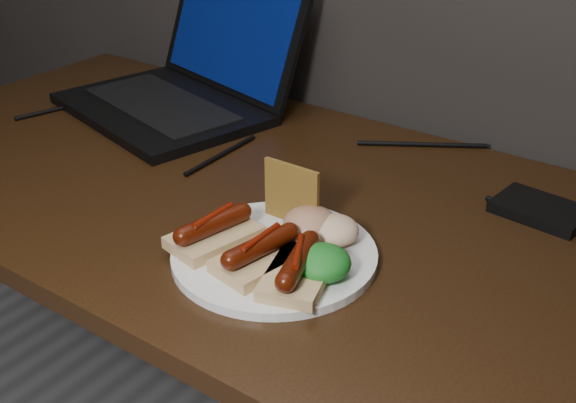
# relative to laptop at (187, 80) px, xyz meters

# --- Properties ---
(desk) EXTENTS (1.40, 0.70, 0.75)m
(desk) POSITION_rel_laptop_xyz_m (0.30, -0.20, -0.14)
(desk) COLOR black
(desk) RESTS_ON ground
(laptop) EXTENTS (0.46, 0.44, 0.25)m
(laptop) POSITION_rel_laptop_xyz_m (0.00, 0.00, 0.00)
(laptop) COLOR black
(laptop) RESTS_ON desk
(hard_drive) EXTENTS (0.13, 0.10, 0.02)m
(hard_drive) POSITION_rel_laptop_xyz_m (0.70, -0.03, -0.04)
(hard_drive) COLOR black
(hard_drive) RESTS_ON desk
(desk_cables) EXTENTS (0.97, 0.40, 0.01)m
(desk_cables) POSITION_rel_laptop_xyz_m (0.27, -0.06, -0.05)
(desk_cables) COLOR black
(desk_cables) RESTS_ON desk
(plate) EXTENTS (0.31, 0.31, 0.01)m
(plate) POSITION_rel_laptop_xyz_m (0.46, -0.34, -0.05)
(plate) COLOR white
(plate) RESTS_ON desk
(bread_sausage_left) EXTENTS (0.09, 0.13, 0.04)m
(bread_sausage_left) POSITION_rel_laptop_xyz_m (0.39, -0.37, -0.02)
(bread_sausage_left) COLOR #E0C683
(bread_sausage_left) RESTS_ON plate
(bread_sausage_center) EXTENTS (0.09, 0.13, 0.04)m
(bread_sausage_center) POSITION_rel_laptop_xyz_m (0.47, -0.38, -0.02)
(bread_sausage_center) COLOR #E0C683
(bread_sausage_center) RESTS_ON plate
(bread_sausage_right) EXTENTS (0.10, 0.13, 0.04)m
(bread_sausage_right) POSITION_rel_laptop_xyz_m (0.52, -0.38, -0.02)
(bread_sausage_right) COLOR #E0C683
(bread_sausage_right) RESTS_ON plate
(crispbread) EXTENTS (0.09, 0.01, 0.08)m
(crispbread) POSITION_rel_laptop_xyz_m (0.44, -0.27, 0.00)
(crispbread) COLOR olive
(crispbread) RESTS_ON plate
(salad_greens) EXTENTS (0.07, 0.07, 0.04)m
(salad_greens) POSITION_rel_laptop_xyz_m (0.54, -0.35, -0.02)
(salad_greens) COLOR #135F19
(salad_greens) RESTS_ON plate
(salsa_mound) EXTENTS (0.07, 0.07, 0.04)m
(salsa_mound) POSITION_rel_laptop_xyz_m (0.48, -0.29, -0.02)
(salsa_mound) COLOR maroon
(salsa_mound) RESTS_ON plate
(coleslaw_mound) EXTENTS (0.06, 0.06, 0.04)m
(coleslaw_mound) POSITION_rel_laptop_xyz_m (0.51, -0.28, -0.02)
(coleslaw_mound) COLOR beige
(coleslaw_mound) RESTS_ON plate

